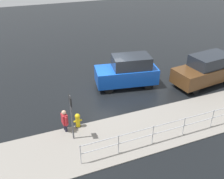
% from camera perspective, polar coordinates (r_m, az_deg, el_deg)
% --- Properties ---
extents(ground_plane, '(60.00, 60.00, 0.00)m').
position_cam_1_polar(ground_plane, '(15.73, -0.35, -0.50)').
color(ground_plane, black).
extents(kerb_strip, '(24.00, 3.20, 0.04)m').
position_cam_1_polar(kerb_strip, '(12.58, 6.74, -9.39)').
color(kerb_strip, gray).
rests_on(kerb_strip, ground).
extents(moving_hatchback, '(4.14, 2.36, 2.06)m').
position_cam_1_polar(moving_hatchback, '(15.99, 3.58, 4.14)').
color(moving_hatchback, blue).
rests_on(moving_hatchback, ground).
extents(parked_sedan, '(4.47, 2.22, 1.98)m').
position_cam_1_polar(parked_sedan, '(17.38, 20.70, 4.24)').
color(parked_sedan, '#513319').
rests_on(parked_sedan, ground).
extents(fire_hydrant, '(0.42, 0.31, 0.80)m').
position_cam_1_polar(fire_hydrant, '(12.65, -7.84, -7.06)').
color(fire_hydrant, gold).
rests_on(fire_hydrant, ground).
extents(pedestrian, '(0.28, 0.57, 1.22)m').
position_cam_1_polar(pedestrian, '(12.33, -10.78, -6.80)').
color(pedestrian, '#B2262D').
rests_on(pedestrian, ground).
extents(metal_railing, '(8.46, 0.04, 1.05)m').
position_cam_1_polar(metal_railing, '(11.88, 12.91, -8.46)').
color(metal_railing, '#B7BABF').
rests_on(metal_railing, ground).
extents(sign_post, '(0.07, 0.44, 2.40)m').
position_cam_1_polar(sign_post, '(11.26, -9.32, -4.99)').
color(sign_post, '#4C4C51').
rests_on(sign_post, ground).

